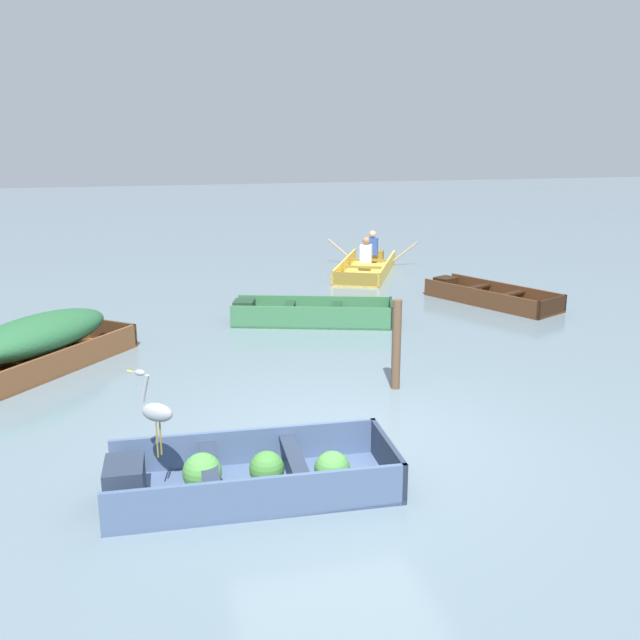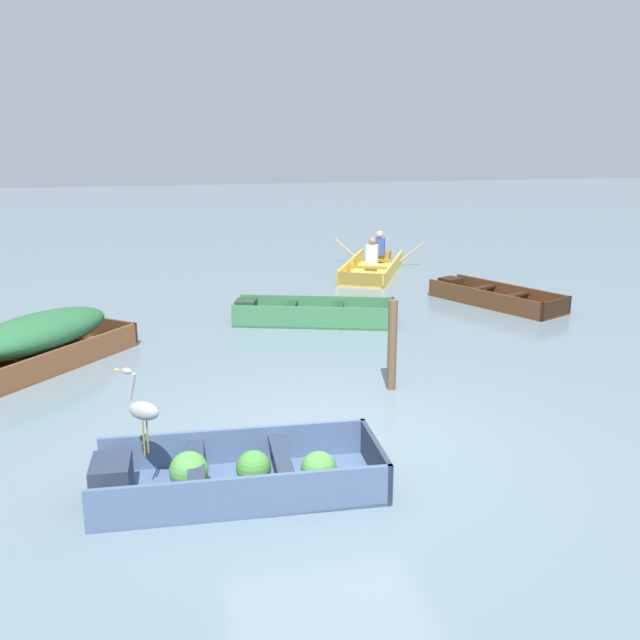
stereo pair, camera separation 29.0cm
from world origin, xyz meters
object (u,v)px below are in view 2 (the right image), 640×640
object	(u,v)px
skiff_dark_varnish_far_moored	(491,297)
rowboat_yellow_with_crew	(373,265)
skiff_green_near_moored	(307,315)
mooring_post	(392,345)
skiff_wooden_brown_mid_moored	(37,338)
heron_on_dinghy	(142,408)
dinghy_slate_blue_foreground	(232,475)

from	to	relation	value
skiff_dark_varnish_far_moored	rowboat_yellow_with_crew	bearing A→B (deg)	110.08
skiff_green_near_moored	mooring_post	distance (m)	3.67
skiff_wooden_brown_mid_moored	heron_on_dinghy	world-z (taller)	heron_on_dinghy
skiff_dark_varnish_far_moored	dinghy_slate_blue_foreground	bearing A→B (deg)	-131.93
skiff_wooden_brown_mid_moored	heron_on_dinghy	size ratio (longest dim) A/B	3.54
skiff_green_near_moored	skiff_wooden_brown_mid_moored	xyz separation A→B (m)	(-4.36, -1.62, 0.31)
skiff_green_near_moored	rowboat_yellow_with_crew	distance (m)	5.06
rowboat_yellow_with_crew	heron_on_dinghy	bearing A→B (deg)	-117.86
rowboat_yellow_with_crew	skiff_green_near_moored	bearing A→B (deg)	-120.75
dinghy_slate_blue_foreground	skiff_dark_varnish_far_moored	xyz separation A→B (m)	(5.94, 6.61, -0.04)
skiff_wooden_brown_mid_moored	skiff_dark_varnish_far_moored	xyz separation A→B (m)	(8.30, 2.27, -0.33)
heron_on_dinghy	mooring_post	size ratio (longest dim) A/B	0.68
skiff_green_near_moored	heron_on_dinghy	distance (m)	6.52
heron_on_dinghy	rowboat_yellow_with_crew	bearing A→B (deg)	62.14
skiff_wooden_brown_mid_moored	heron_on_dinghy	xyz separation A→B (m)	(1.56, -4.22, 0.43)
dinghy_slate_blue_foreground	mooring_post	xyz separation A→B (m)	(2.40, 2.35, 0.45)
skiff_green_near_moored	heron_on_dinghy	size ratio (longest dim) A/B	3.59
skiff_wooden_brown_mid_moored	rowboat_yellow_with_crew	size ratio (longest dim) A/B	0.87
dinghy_slate_blue_foreground	skiff_green_near_moored	size ratio (longest dim) A/B	0.93
dinghy_slate_blue_foreground	skiff_wooden_brown_mid_moored	bearing A→B (deg)	118.53
skiff_wooden_brown_mid_moored	rowboat_yellow_with_crew	distance (m)	9.16
mooring_post	rowboat_yellow_with_crew	bearing A→B (deg)	74.64
skiff_dark_varnish_far_moored	rowboat_yellow_with_crew	size ratio (longest dim) A/B	0.85
skiff_green_near_moored	skiff_dark_varnish_far_moored	distance (m)	3.99
skiff_green_near_moored	heron_on_dinghy	bearing A→B (deg)	-115.61
dinghy_slate_blue_foreground	mooring_post	bearing A→B (deg)	44.39
heron_on_dinghy	skiff_green_near_moored	bearing A→B (deg)	64.39
dinghy_slate_blue_foreground	mooring_post	distance (m)	3.39
rowboat_yellow_with_crew	mooring_post	size ratio (longest dim) A/B	2.80
dinghy_slate_blue_foreground	rowboat_yellow_with_crew	bearing A→B (deg)	66.01
skiff_green_near_moored	skiff_wooden_brown_mid_moored	size ratio (longest dim) A/B	1.01
skiff_green_near_moored	rowboat_yellow_with_crew	bearing A→B (deg)	59.25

